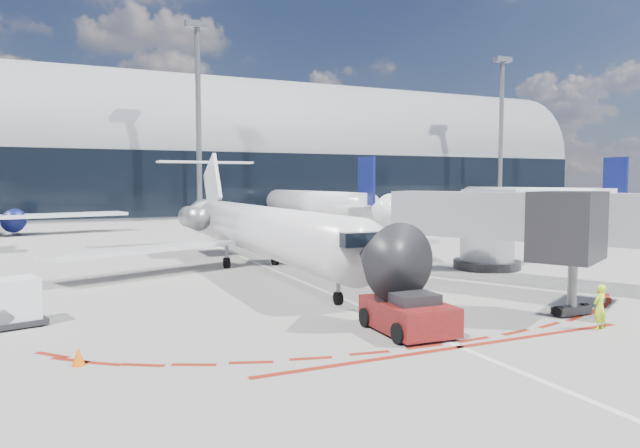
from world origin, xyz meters
name	(u,v)px	position (x,y,z in m)	size (l,w,h in m)	color
ground	(314,287)	(0.00, 0.00, 0.00)	(260.00, 260.00, 0.00)	slate
apron_centerline	(299,280)	(0.00, 2.00, 0.01)	(0.25, 40.00, 0.01)	silver
apron_stop_bar	(460,347)	(0.00, -11.50, 0.01)	(14.00, 0.25, 0.01)	maroon
terminal_building	(142,160)	(0.00, 64.97, 8.52)	(150.00, 24.15, 24.00)	gray
jet_bridge	(509,225)	(9.79, -3.01, 3.01)	(10.03, 15.20, 4.90)	gray
light_mast_centre	(199,126)	(5.00, 48.00, 12.50)	(0.70, 0.70, 25.00)	slate
light_mast_east	(501,138)	(55.00, 48.00, 12.50)	(0.70, 0.70, 25.00)	slate
regional_jet	(258,228)	(-0.77, 6.51, 2.48)	(24.09, 29.71, 7.44)	silver
pushback_tug	(408,314)	(-0.47, -9.25, 0.63)	(2.49, 5.57, 1.44)	#53130B
ramp_worker	(600,307)	(5.89, -11.80, 0.82)	(0.60, 0.39, 1.64)	#CCFF1A
uld_container	(15,302)	(-13.06, -2.60, 0.87)	(2.23, 2.03, 1.76)	black
safety_cone_left	(79,357)	(-11.11, -8.44, 0.26)	(0.38, 0.38, 0.52)	#EF6105
safety_cone_right	(439,311)	(1.70, -8.07, 0.27)	(0.39, 0.39, 0.55)	#EF6105
bg_airliner_2	(315,185)	(16.91, 37.86, 4.87)	(30.08, 31.85, 9.73)	silver
bg_airliner_3	(533,182)	(52.18, 37.92, 5.22)	(32.30, 34.20, 10.45)	silver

